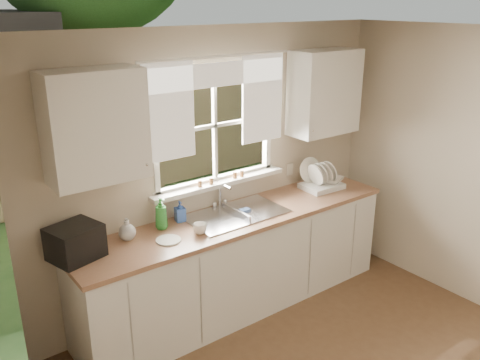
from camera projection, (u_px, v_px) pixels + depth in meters
room_walls at (414, 260)px, 3.01m from camera, size 3.62×4.02×2.50m
ceiling at (431, 39)px, 2.64m from camera, size 3.60×4.00×0.02m
window at (216, 144)px, 4.48m from camera, size 1.38×0.16×1.06m
curtains at (219, 95)px, 4.29m from camera, size 1.50×0.03×0.81m
base_cabinets at (238, 264)px, 4.59m from camera, size 3.00×0.62×0.87m
countertop at (238, 218)px, 4.44m from camera, size 3.04×0.65×0.04m
upper_cabinet_left at (95, 126)px, 3.58m from camera, size 0.70×0.33×0.80m
upper_cabinet_right at (324, 92)px, 4.88m from camera, size 0.70×0.33×0.80m
wall_outlet at (290, 169)px, 5.11m from camera, size 0.08×0.01×0.12m
sill_jars at (222, 178)px, 4.55m from camera, size 0.50×0.04×0.06m
sink at (236, 222)px, 4.48m from camera, size 0.88×0.52×0.40m
dish_rack at (321, 181)px, 5.05m from camera, size 0.40×0.32×0.30m
bowl at (332, 180)px, 5.08m from camera, size 0.28×0.28×0.05m
soap_bottle_a at (161, 213)px, 4.14m from camera, size 0.12×0.12×0.27m
soap_bottle_b at (180, 211)px, 4.30m from camera, size 0.09×0.10×0.18m
soap_bottle_c at (127, 229)px, 3.97m from camera, size 0.16×0.16×0.18m
saucer at (168, 240)px, 3.97m from camera, size 0.20×0.20×0.01m
cup at (200, 229)px, 4.08m from camera, size 0.11×0.11×0.09m
black_appliance at (75, 242)px, 3.67m from camera, size 0.41×0.38×0.25m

